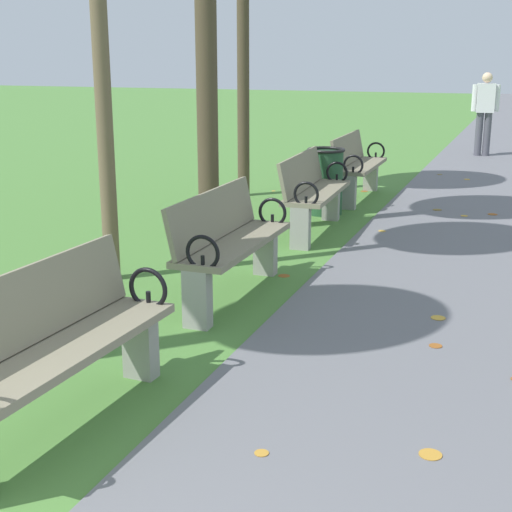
{
  "coord_description": "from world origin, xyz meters",
  "views": [
    {
      "loc": [
        1.78,
        -0.76,
        1.98
      ],
      "look_at": [
        -0.05,
        4.12,
        0.55
      ],
      "focal_mm": 51.72,
      "sensor_mm": 36.0,
      "label": 1
    }
  ],
  "objects_px": {
    "park_bench_3": "(229,241)",
    "trash_bin": "(325,181)",
    "park_bench_4": "(313,191)",
    "park_bench_2": "(56,345)",
    "park_bench_5": "(357,165)",
    "pedestrian_walking": "(485,109)"
  },
  "relations": [
    {
      "from": "park_bench_3",
      "to": "trash_bin",
      "type": "distance_m",
      "value": 3.55
    },
    {
      "from": "park_bench_4",
      "to": "trash_bin",
      "type": "bearing_deg",
      "value": 97.81
    },
    {
      "from": "park_bench_2",
      "to": "trash_bin",
      "type": "xyz_separation_m",
      "value": [
        -0.15,
        5.95,
        -0.06
      ]
    },
    {
      "from": "park_bench_2",
      "to": "park_bench_5",
      "type": "xyz_separation_m",
      "value": [
        -0.0,
        7.08,
        0.0
      ]
    },
    {
      "from": "park_bench_2",
      "to": "park_bench_4",
      "type": "height_order",
      "value": "same"
    },
    {
      "from": "pedestrian_walking",
      "to": "trash_bin",
      "type": "bearing_deg",
      "value": -102.95
    },
    {
      "from": "park_bench_4",
      "to": "trash_bin",
      "type": "height_order",
      "value": "park_bench_4"
    },
    {
      "from": "pedestrian_walking",
      "to": "trash_bin",
      "type": "distance_m",
      "value": 6.61
    },
    {
      "from": "park_bench_2",
      "to": "park_bench_4",
      "type": "relative_size",
      "value": 1.0
    },
    {
      "from": "park_bench_3",
      "to": "park_bench_5",
      "type": "relative_size",
      "value": 1.0
    },
    {
      "from": "park_bench_5",
      "to": "park_bench_2",
      "type": "bearing_deg",
      "value": -90.0
    },
    {
      "from": "park_bench_4",
      "to": "park_bench_5",
      "type": "bearing_deg",
      "value": 90.0
    },
    {
      "from": "park_bench_3",
      "to": "park_bench_4",
      "type": "xyz_separation_m",
      "value": [
        0.0,
        2.47,
        0.0
      ]
    },
    {
      "from": "park_bench_5",
      "to": "pedestrian_walking",
      "type": "relative_size",
      "value": 0.99
    },
    {
      "from": "park_bench_3",
      "to": "park_bench_4",
      "type": "bearing_deg",
      "value": 90.0
    },
    {
      "from": "park_bench_3",
      "to": "park_bench_4",
      "type": "relative_size",
      "value": 0.99
    },
    {
      "from": "pedestrian_walking",
      "to": "park_bench_2",
      "type": "bearing_deg",
      "value": -96.14
    },
    {
      "from": "park_bench_3",
      "to": "park_bench_5",
      "type": "xyz_separation_m",
      "value": [
        0.0,
        4.68,
        0.0
      ]
    },
    {
      "from": "pedestrian_walking",
      "to": "trash_bin",
      "type": "relative_size",
      "value": 1.93
    },
    {
      "from": "park_bench_5",
      "to": "trash_bin",
      "type": "bearing_deg",
      "value": -97.41
    },
    {
      "from": "park_bench_4",
      "to": "park_bench_5",
      "type": "relative_size",
      "value": 1.01
    },
    {
      "from": "park_bench_3",
      "to": "pedestrian_walking",
      "type": "xyz_separation_m",
      "value": [
        1.33,
        9.97,
        0.44
      ]
    }
  ]
}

